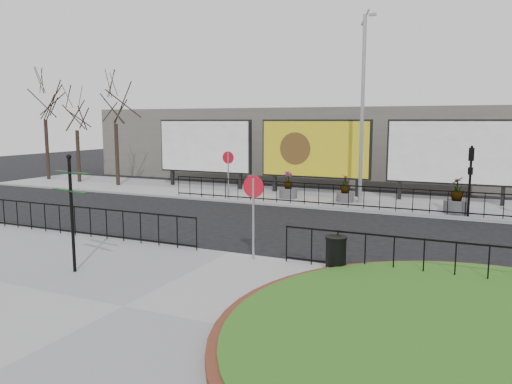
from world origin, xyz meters
The scene contains 24 objects.
ground centered at (0.00, 0.00, 0.00)m, with size 90.00×90.00×0.00m, color black.
pavement_near centered at (0.00, -5.00, 0.06)m, with size 30.00×10.00×0.12m, color gray.
pavement_far centered at (0.00, 12.00, 0.06)m, with size 44.00×6.00×0.12m, color gray.
brick_edge centered at (7.50, -4.00, 0.21)m, with size 10.40×10.40×0.18m, color brown.
grass_lawn centered at (7.50, -4.00, 0.23)m, with size 10.00×10.00×0.22m, color #1C4B14.
railing_near_left centered at (-6.00, -0.30, 0.67)m, with size 10.00×0.10×1.10m, color black, non-canonical shape.
railing_near_right centered at (6.50, -0.30, 0.67)m, with size 9.00×0.10×1.10m, color black, non-canonical shape.
railing_far centered at (1.00, 9.30, 0.67)m, with size 18.00×0.10×1.10m, color black, non-canonical shape.
speed_sign_far centered at (-5.00, 9.40, 1.92)m, with size 0.64×0.07×2.47m.
speed_sign_near centered at (1.00, -0.40, 1.92)m, with size 0.64×0.07×2.47m.
billboard_left centered at (-8.50, 12.97, 2.60)m, with size 6.20×0.31×4.10m.
billboard_mid centered at (-1.50, 12.97, 2.60)m, with size 6.20×0.31×4.10m.
billboard_right centered at (5.50, 12.97, 2.60)m, with size 6.20×0.31×4.10m.
lamp_post centered at (1.51, 11.00, 4.83)m, with size 0.74×0.18×9.23m.
signal_pole_a centered at (6.50, 9.34, 2.10)m, with size 0.22×0.26×3.00m.
tree_left centered at (-14.00, 11.50, 3.62)m, with size 2.00×2.00×7.00m, color #2D2119, non-canonical shape.
tree_mid centered at (-17.50, 11.80, 3.22)m, with size 2.00×2.00×6.20m, color #2D2119, non-canonical shape.
tree_far centered at (-20.50, 12.00, 3.87)m, with size 2.00×2.00×7.50m, color #2D2119, non-canonical shape.
building_backdrop centered at (0.00, 22.00, 2.50)m, with size 40.00×10.00×5.00m, color #5D5851.
fingerpost_sign centered at (-2.87, -3.52, 2.03)m, with size 1.48×0.53×3.17m.
litter_bin centered at (3.53, -0.60, 0.61)m, with size 0.59×0.59×0.97m.
planter_a centered at (-2.29, 11.00, 0.60)m, with size 0.95×0.95×1.40m.
planter_b centered at (0.76, 11.00, 0.64)m, with size 0.85×0.85×1.37m.
planter_c centered at (6.00, 9.99, 0.68)m, with size 1.08×1.08×1.60m.
Camera 1 is at (7.01, -13.29, 4.15)m, focal length 35.00 mm.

